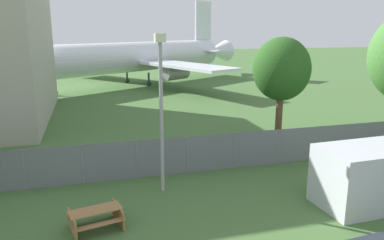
% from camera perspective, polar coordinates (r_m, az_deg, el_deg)
% --- Properties ---
extents(perimeter_fence, '(56.07, 0.07, 1.93)m').
position_cam_1_polar(perimeter_fence, '(18.95, -0.75, -5.34)').
color(perimeter_fence, slate).
rests_on(perimeter_fence, ground).
extents(airplane, '(35.31, 28.92, 11.13)m').
position_cam_1_polar(airplane, '(48.88, -9.43, 9.36)').
color(airplane, white).
rests_on(airplane, ground).
extents(portable_cabin, '(4.13, 2.59, 2.50)m').
position_cam_1_polar(portable_cabin, '(17.17, 25.18, -7.79)').
color(portable_cabin, silver).
rests_on(portable_cabin, ground).
extents(picnic_bench_near_cabin, '(2.13, 1.78, 0.76)m').
position_cam_1_polar(picnic_bench_near_cabin, '(14.56, -14.46, -14.07)').
color(picnic_bench_near_cabin, olive).
rests_on(picnic_bench_near_cabin, ground).
extents(tree_behind_benches, '(3.35, 3.35, 6.73)m').
position_cam_1_polar(tree_behind_benches, '(22.51, 13.48, 7.46)').
color(tree_behind_benches, brown).
rests_on(tree_behind_benches, ground).
extents(light_mast, '(0.44, 0.44, 6.98)m').
position_cam_1_polar(light_mast, '(16.10, -4.74, 3.55)').
color(light_mast, '#99999E').
rests_on(light_mast, ground).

